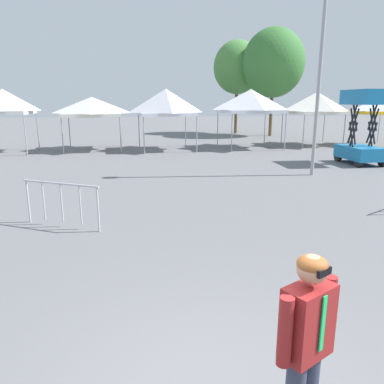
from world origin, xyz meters
name	(u,v)px	position (x,y,z in m)	size (l,w,h in m)	color
canopy_tent_left_of_center	(3,102)	(-7.96, 19.77, 2.88)	(2.86, 2.86, 3.58)	#9E9EA3
canopy_tent_right_of_center	(92,107)	(-3.18, 20.36, 2.58)	(3.51, 3.51, 3.15)	#9E9EA3
canopy_tent_behind_left	(166,102)	(1.20, 19.66, 2.83)	(3.44, 3.44, 3.62)	#9E9EA3
canopy_tent_far_left	(251,101)	(6.52, 19.90, 2.91)	(3.61, 3.61, 3.62)	#9E9EA3
canopy_tent_behind_right	(317,103)	(11.28, 20.61, 2.78)	(3.51, 3.51, 3.50)	#9E9EA3
canopy_tent_far_right	(378,105)	(15.26, 19.87, 2.63)	(3.10, 3.10, 3.19)	#9E9EA3
scissor_lift	(361,141)	(9.83, 13.07, 1.08)	(1.40, 2.30, 3.42)	black
person_foreground	(306,342)	(0.61, -0.50, 1.03)	(0.59, 0.41, 1.78)	#33384C
light_pole_near_lift	(322,45)	(6.34, 10.83, 4.93)	(0.36, 0.36, 8.73)	#9E9EA3
tree_behind_tents_left	(273,63)	(10.85, 27.80, 5.98)	(5.10, 5.10, 8.79)	brown
tree_behind_tents_right	(237,67)	(8.60, 30.80, 5.86)	(4.25, 4.25, 8.21)	brown
crowd_barrier_mid_lot	(61,196)	(-2.44, 5.77, 0.75)	(1.86, 1.06, 1.08)	#B7BABF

